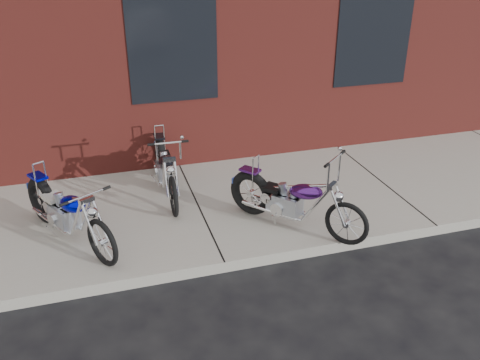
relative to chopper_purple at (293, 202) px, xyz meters
name	(u,v)px	position (x,y,z in m)	size (l,w,h in m)	color
ground	(225,273)	(-1.09, -0.56, -0.52)	(120.00, 120.00, 0.00)	black
sidewalk	(198,210)	(-1.09, 0.94, -0.45)	(22.00, 3.00, 0.15)	#9F9788
chopper_purple	(293,202)	(0.00, 0.00, 0.00)	(1.39, 1.64, 1.15)	black
chopper_blue	(68,214)	(-2.86, 0.51, 0.01)	(1.12, 1.86, 0.91)	black
chopper_third	(166,170)	(-1.45, 1.53, -0.01)	(0.49, 2.02, 1.02)	black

